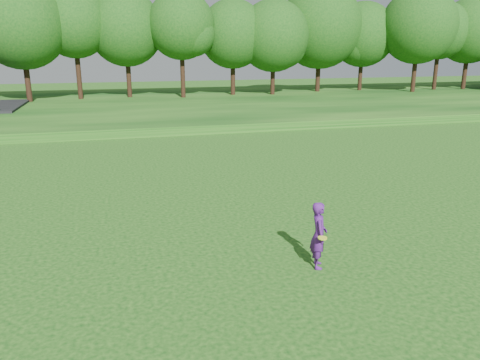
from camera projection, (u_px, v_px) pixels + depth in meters
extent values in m
plane|color=#0B3B0F|center=(299.00, 262.00, 12.34)|extent=(140.00, 140.00, 0.00)
cube|color=#0B3B0F|center=(163.00, 104.00, 43.85)|extent=(130.00, 30.00, 0.60)
cube|color=gray|center=(185.00, 133.00, 30.92)|extent=(130.00, 1.60, 0.04)
imported|color=#521A77|center=(319.00, 235.00, 11.86)|extent=(0.58, 0.73, 1.74)
cylinder|color=#DFF927|center=(323.00, 238.00, 11.47)|extent=(0.23, 0.23, 0.04)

